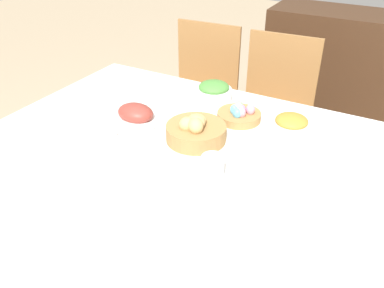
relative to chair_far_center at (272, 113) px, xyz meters
The scene contains 16 objects.
ground_plane 1.01m from the chair_far_center, 89.36° to the right, with size 12.00×12.00×0.00m, color tan.
dining_table 0.89m from the chair_far_center, 89.36° to the right, with size 1.79×1.09×0.76m.
chair_far_center is the anchor object (origin of this frame).
chair_far_left 0.49m from the chair_far_center, behind, with size 0.44×0.44×0.94m.
sideboard 0.86m from the chair_far_center, 72.28° to the left, with size 1.12×0.44×0.94m.
bread_basket 0.92m from the chair_far_center, 92.96° to the right, with size 0.24×0.24×0.12m.
egg_basket 0.69m from the chair_far_center, 86.44° to the right, with size 0.19×0.19×0.08m.
ham_platter 0.96m from the chair_far_center, 113.17° to the right, with size 0.26×0.18×0.08m.
green_salad_bowl 0.61m from the chair_far_center, 105.88° to the right, with size 0.17×0.17×0.10m.
carrot_bowl 0.78m from the chair_far_center, 67.24° to the right, with size 0.15×0.15×0.10m.
dinner_plate 1.26m from the chair_far_center, 94.76° to the right, with size 0.27×0.27×0.01m.
fork 1.29m from the chair_far_center, 101.98° to the right, with size 0.01×0.19×0.00m.
knife 1.26m from the chair_far_center, 87.39° to the right, with size 0.01×0.19×0.00m.
spoon 1.26m from the chair_far_center, 86.00° to the right, with size 0.01×0.19×0.00m.
drinking_cup 1.12m from the chair_far_center, 83.15° to the right, with size 0.08×0.08×0.09m.
butter_dish 1.15m from the chair_far_center, 110.97° to the right, with size 0.12×0.07×0.03m.
Camera 1 is at (0.61, -1.23, 1.61)m, focal length 38.00 mm.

